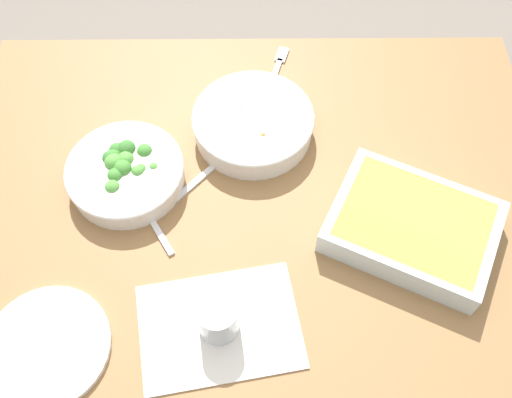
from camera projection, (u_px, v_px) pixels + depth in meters
name	position (u px, v px, depth m)	size (l,w,h in m)	color
ground_plane	(256.00, 324.00, 1.80)	(6.00, 6.00, 0.00)	slate
dining_table	(256.00, 221.00, 1.24)	(1.20, 0.90, 0.74)	olive
placemat	(222.00, 326.00, 1.03)	(0.28, 0.20, 0.00)	silver
stew_bowl	(256.00, 123.00, 1.23)	(0.26, 0.26, 0.06)	silver
broccoli_bowl	(128.00, 172.00, 1.16)	(0.24, 0.24, 0.07)	silver
baking_dish	(415.00, 226.00, 1.10)	(0.37, 0.33, 0.06)	silver
drink_cup	(221.00, 319.00, 1.00)	(0.07, 0.07, 0.08)	#B2BCC6
side_plate	(50.00, 347.00, 1.01)	(0.22, 0.22, 0.01)	white
spoon_by_stew	(212.00, 170.00, 1.20)	(0.13, 0.14, 0.01)	silver
spoon_by_broccoli	(148.00, 210.00, 1.15)	(0.11, 0.16, 0.01)	silver
fork_on_table	(278.00, 71.00, 1.34)	(0.07, 0.17, 0.01)	silver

